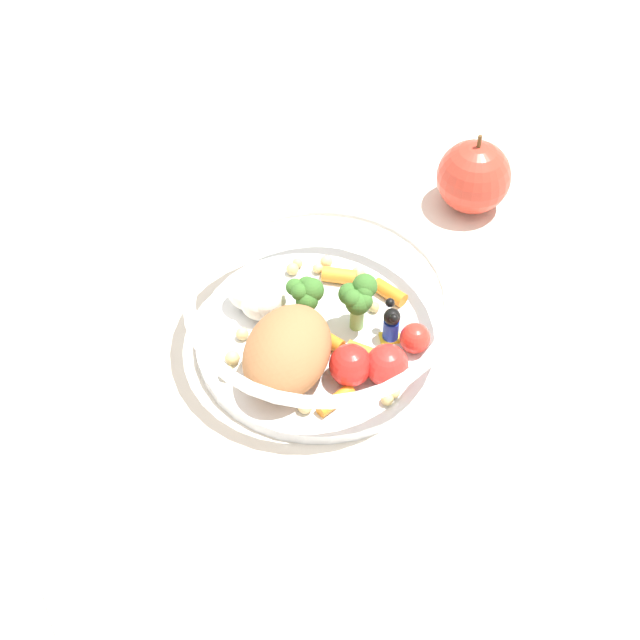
{
  "coord_description": "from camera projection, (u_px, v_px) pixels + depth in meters",
  "views": [
    {
      "loc": [
        -0.05,
        -0.47,
        0.57
      ],
      "look_at": [
        -0.01,
        -0.0,
        0.03
      ],
      "focal_mm": 51.23,
      "sensor_mm": 36.0,
      "label": 1
    }
  ],
  "objects": [
    {
      "name": "loose_apple",
      "position": [
        474.0,
        177.0,
        0.83
      ],
      "size": [
        0.07,
        0.07,
        0.08
      ],
      "color": "#BC3828",
      "rests_on": "ground_plane"
    },
    {
      "name": "ground_plane",
      "position": [
        334.0,
        341.0,
        0.74
      ],
      "size": [
        2.4,
        2.4,
        0.0
      ],
      "primitive_type": "plane",
      "color": "silver"
    },
    {
      "name": "folded_napkin",
      "position": [
        126.0,
        544.0,
        0.62
      ],
      "size": [
        0.16,
        0.16,
        0.01
      ],
      "primitive_type": "cube",
      "rotation": [
        0.0,
        0.0,
        0.37
      ],
      "color": "white",
      "rests_on": "ground_plane"
    },
    {
      "name": "food_container",
      "position": [
        313.0,
        326.0,
        0.71
      ],
      "size": [
        0.21,
        0.21,
        0.06
      ],
      "color": "white",
      "rests_on": "ground_plane"
    }
  ]
}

